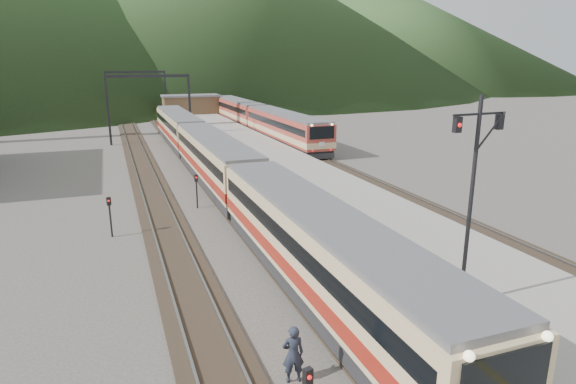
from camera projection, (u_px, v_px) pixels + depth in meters
name	position (u px, v px, depth m)	size (l,w,h in m)	color
track_main	(199.00, 165.00, 44.89)	(2.60, 200.00, 0.23)	black
track_far	(143.00, 169.00, 43.22)	(2.60, 200.00, 0.23)	black
track_second	(312.00, 157.00, 48.75)	(2.60, 200.00, 0.23)	black
platform	(262.00, 160.00, 44.85)	(8.00, 100.00, 1.00)	gray
gantry_near	(149.00, 95.00, 56.08)	(9.55, 0.25, 8.00)	black
gantry_far	(136.00, 86.00, 78.71)	(9.55, 0.25, 8.00)	black
station_shed	(191.00, 104.00, 80.52)	(9.40, 4.40, 3.10)	brown
hill_c	(363.00, 28.00, 229.16)	(160.00, 160.00, 50.00)	#2D4B22
main_train	(215.00, 159.00, 37.55)	(2.91, 59.73, 3.55)	#D1B37F
second_train	(258.00, 117.00, 65.16)	(3.09, 42.07, 3.77)	#A63B2F
signal_mast	(473.00, 183.00, 15.99)	(2.20, 0.33, 7.33)	black
short_signal_b	(196.00, 187.00, 31.44)	(0.23, 0.17, 2.27)	black
short_signal_c	(110.00, 212.00, 26.20)	(0.25, 0.21, 2.27)	black
worker	(293.00, 354.00, 14.33)	(0.67, 0.44, 1.85)	#202533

